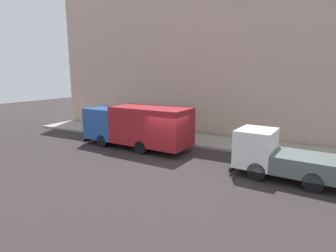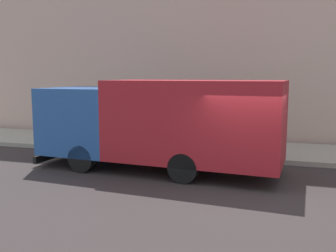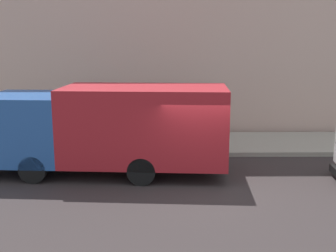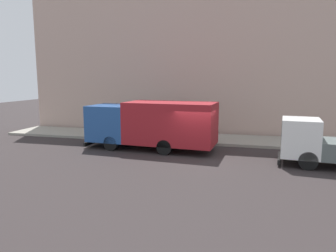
# 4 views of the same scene
# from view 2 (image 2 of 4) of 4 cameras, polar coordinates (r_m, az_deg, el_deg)

# --- Properties ---
(ground) EXTENTS (80.00, 80.00, 0.00)m
(ground) POSITION_cam_2_polar(r_m,az_deg,el_deg) (10.40, 12.48, -9.32)
(ground) COLOR #2F2929
(sidewalk) EXTENTS (3.56, 30.00, 0.17)m
(sidewalk) POSITION_cam_2_polar(r_m,az_deg,el_deg) (15.01, 14.00, -3.74)
(sidewalk) COLOR gray
(sidewalk) RESTS_ON ground
(large_utility_truck) EXTENTS (3.09, 7.97, 2.87)m
(large_utility_truck) POSITION_cam_2_polar(r_m,az_deg,el_deg) (11.80, -1.22, 0.80)
(large_utility_truck) COLOR #234E94
(large_utility_truck) RESTS_ON ground
(pedestrian_walking) EXTENTS (0.46, 0.46, 1.70)m
(pedestrian_walking) POSITION_cam_2_polar(r_m,az_deg,el_deg) (14.27, 3.19, -0.11)
(pedestrian_walking) COLOR #60544B
(pedestrian_walking) RESTS_ON sidewalk
(pedestrian_standing) EXTENTS (0.42, 0.42, 1.79)m
(pedestrian_standing) POSITION_cam_2_polar(r_m,az_deg,el_deg) (15.30, -3.13, 0.60)
(pedestrian_standing) COLOR #483F53
(pedestrian_standing) RESTS_ON sidewalk
(traffic_cone_orange) EXTENTS (0.39, 0.39, 0.56)m
(traffic_cone_orange) POSITION_cam_2_polar(r_m,az_deg,el_deg) (16.32, -15.06, -1.55)
(traffic_cone_orange) COLOR orange
(traffic_cone_orange) RESTS_ON sidewalk
(street_sign_post) EXTENTS (0.44, 0.08, 2.43)m
(street_sign_post) POSITION_cam_2_polar(r_m,az_deg,el_deg) (13.68, 3.47, 1.87)
(street_sign_post) COLOR #4C5156
(street_sign_post) RESTS_ON sidewalk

